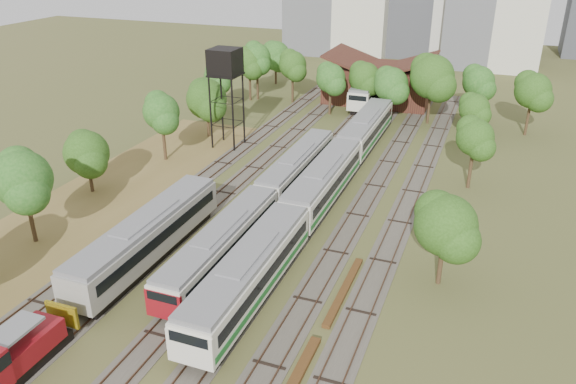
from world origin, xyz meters
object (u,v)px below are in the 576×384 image
at_px(railcar_green_set, 323,183).
at_px(shunter_locomotive, 5,360).
at_px(railcar_red_set, 265,201).
at_px(water_tower, 225,65).

relative_size(railcar_green_set, shunter_locomotive, 6.43).
xyz_separation_m(railcar_red_set, railcar_green_set, (4.00, 5.34, 0.24)).
xyz_separation_m(railcar_red_set, water_tower, (-12.06, 16.70, 8.39)).
xyz_separation_m(railcar_green_set, water_tower, (-16.06, 11.36, 8.15)).
bearing_deg(railcar_green_set, water_tower, 144.74).
bearing_deg(shunter_locomotive, railcar_green_set, 71.65).
distance_m(shunter_locomotive, water_tower, 42.83).
bearing_deg(railcar_green_set, railcar_red_set, -126.82).
height_order(railcar_green_set, shunter_locomotive, railcar_green_set).
bearing_deg(water_tower, railcar_green_set, -35.26).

